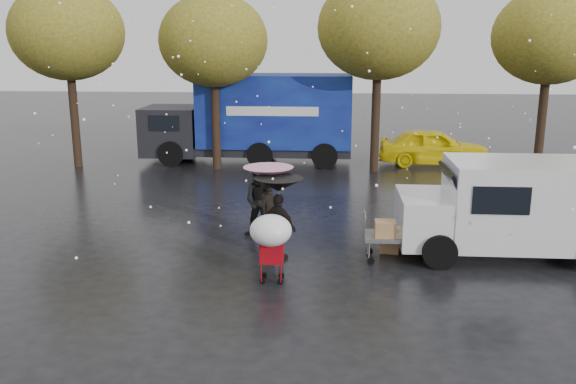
# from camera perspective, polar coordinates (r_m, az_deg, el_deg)

# --- Properties ---
(ground) EXTENTS (90.00, 90.00, 0.00)m
(ground) POSITION_cam_1_polar(r_m,az_deg,el_deg) (13.65, 0.09, -6.60)
(ground) COLOR black
(ground) RESTS_ON ground
(person_pink) EXTENTS (0.65, 0.72, 1.66)m
(person_pink) POSITION_cam_1_polar(r_m,az_deg,el_deg) (14.29, -1.82, -2.13)
(person_pink) COLOR black
(person_pink) RESTS_ON ground
(person_middle) EXTENTS (0.88, 0.69, 1.80)m
(person_middle) POSITION_cam_1_polar(r_m,az_deg,el_deg) (15.18, -2.54, -0.91)
(person_middle) COLOR black
(person_middle) RESTS_ON ground
(person_black) EXTENTS (0.95, 0.77, 1.51)m
(person_black) POSITION_cam_1_polar(r_m,az_deg,el_deg) (13.61, -0.87, -3.30)
(person_black) COLOR black
(person_black) RESTS_ON ground
(umbrella_pink) EXTENTS (1.17, 1.17, 1.97)m
(umbrella_pink) POSITION_cam_1_polar(r_m,az_deg,el_deg) (14.05, -1.85, 1.74)
(umbrella_pink) COLOR #4C4C4C
(umbrella_pink) RESTS_ON ground
(umbrella_black) EXTENTS (1.10, 1.10, 1.88)m
(umbrella_black) POSITION_cam_1_polar(r_m,az_deg,el_deg) (13.35, -0.88, 0.69)
(umbrella_black) COLOR #4C4C4C
(umbrella_black) RESTS_ON ground
(vendor_cart) EXTENTS (1.52, 0.80, 1.27)m
(vendor_cart) POSITION_cam_1_polar(r_m,az_deg,el_deg) (13.78, 10.62, -3.45)
(vendor_cart) COLOR slate
(vendor_cart) RESTS_ON ground
(shopping_cart) EXTENTS (0.84, 0.84, 1.46)m
(shopping_cart) POSITION_cam_1_polar(r_m,az_deg,el_deg) (12.13, -1.61, -3.95)
(shopping_cart) COLOR #B00A14
(shopping_cart) RESTS_ON ground
(white_van) EXTENTS (4.91, 2.18, 2.20)m
(white_van) POSITION_cam_1_polar(r_m,az_deg,el_deg) (14.68, 20.54, -1.27)
(white_van) COLOR silver
(white_van) RESTS_ON ground
(blue_truck) EXTENTS (8.30, 2.60, 3.50)m
(blue_truck) POSITION_cam_1_polar(r_m,az_deg,el_deg) (24.55, -3.14, 6.87)
(blue_truck) COLOR #0E0C66
(blue_truck) RESTS_ON ground
(box_ground_near) EXTENTS (0.60, 0.54, 0.44)m
(box_ground_near) POSITION_cam_1_polar(r_m,az_deg,el_deg) (14.86, 11.38, -4.24)
(box_ground_near) COLOR #966341
(box_ground_near) RESTS_ON ground
(box_ground_far) EXTENTS (0.47, 0.39, 0.33)m
(box_ground_far) POSITION_cam_1_polar(r_m,az_deg,el_deg) (14.42, 9.49, -4.95)
(box_ground_far) COLOR #966341
(box_ground_far) RESTS_ON ground
(yellow_taxi) EXTENTS (4.33, 1.88, 1.45)m
(yellow_taxi) POSITION_cam_1_polar(r_m,az_deg,el_deg) (24.73, 13.44, 4.14)
(yellow_taxi) COLOR yellow
(yellow_taxi) RESTS_ON ground
(tree_row) EXTENTS (21.60, 4.40, 7.12)m
(tree_row) POSITION_cam_1_polar(r_m,az_deg,el_deg) (22.78, 0.76, 14.57)
(tree_row) COLOR black
(tree_row) RESTS_ON ground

